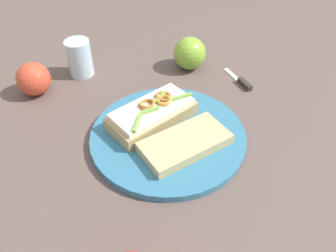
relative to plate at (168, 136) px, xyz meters
The scene contains 8 objects.
ground_plane 0.01m from the plate, ahead, with size 2.00×2.00×0.00m, color brown.
plate is the anchor object (origin of this frame).
sandwich 0.06m from the plate, 154.19° to the left, with size 0.15×0.20×0.05m.
bread_slice_side 0.05m from the plate, 24.94° to the right, with size 0.17×0.09×0.02m, color tan.
apple_0 0.35m from the plate, behind, with size 0.08×0.08×0.08m, color #CF442A.
apple_1 0.28m from the plate, 103.04° to the left, with size 0.08×0.08×0.08m, color #80AA31.
drinking_glass 0.33m from the plate, 156.97° to the left, with size 0.06×0.06×0.09m, color silver.
knife 0.27m from the plate, 72.26° to the left, with size 0.09×0.08×0.01m.
Camera 1 is at (0.21, -0.45, 0.48)m, focal length 36.21 mm.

